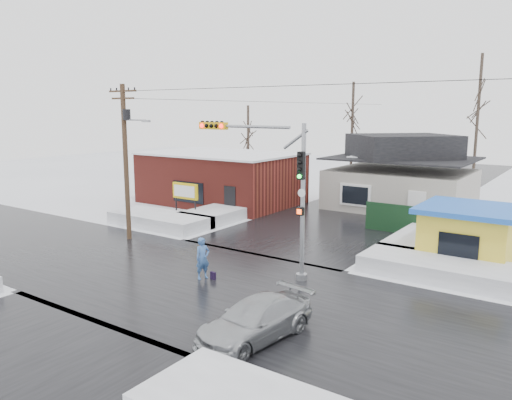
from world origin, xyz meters
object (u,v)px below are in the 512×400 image
Objects in this scene: traffic_signal at (272,178)px; marquee_sign at (185,192)px; pedestrian at (203,259)px; car at (255,320)px; utility_pole at (126,153)px; kiosk at (468,234)px.

marquee_sign is at bearing 150.28° from traffic_signal.
marquee_sign reaches higher than pedestrian.
marquee_sign is (-11.43, 6.53, -2.62)m from traffic_signal.
car is at bearing -61.70° from traffic_signal.
pedestrian is (8.17, -2.89, -4.16)m from utility_pole.
traffic_signal is 13.42m from marquee_sign.
utility_pole is 9.61m from pedestrian.
utility_pole is 4.74× the size of pedestrian.
car is at bearing -103.97° from pedestrian.
car is at bearing -40.47° from marquee_sign.
pedestrian is at bearing -132.94° from traffic_signal.
utility_pole is at bearing 90.23° from pedestrian.
traffic_signal reaches higher than kiosk.
utility_pole is at bearing -79.87° from marquee_sign.
pedestrian is at bearing -134.62° from kiosk.
utility_pole is 1.96× the size of car.
marquee_sign is 19.30m from car.
kiosk is 2.42× the size of pedestrian.
traffic_signal is at bearing -2.95° from utility_pole.
marquee_sign is at bearing 100.13° from utility_pole.
traffic_signal is 0.78× the size of utility_pole.
pedestrian is at bearing -43.90° from marquee_sign.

